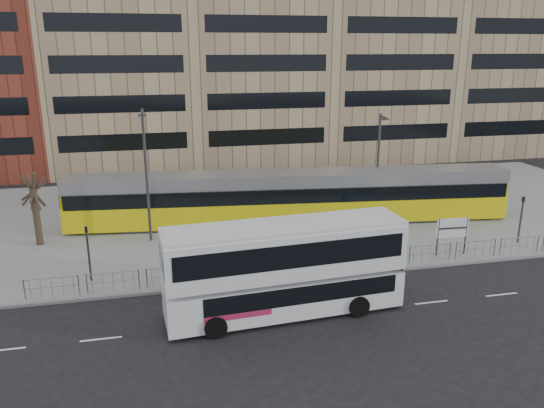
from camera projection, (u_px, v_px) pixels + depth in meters
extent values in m
plane|color=black|center=(296.00, 281.00, 29.22)|extent=(120.00, 120.00, 0.00)
cube|color=gray|center=(255.00, 214.00, 40.41)|extent=(64.00, 24.00, 0.15)
cube|color=gray|center=(296.00, 279.00, 29.24)|extent=(64.00, 0.25, 0.17)
cube|color=tan|center=(122.00, 60.00, 55.76)|extent=(14.00, 16.00, 22.00)
cube|color=tan|center=(252.00, 50.00, 58.39)|extent=(14.00, 16.00, 24.00)
cube|color=tan|center=(370.00, 63.00, 61.75)|extent=(14.00, 16.00, 21.00)
cube|color=tan|center=(479.00, 54.00, 64.38)|extent=(14.00, 16.00, 23.00)
cylinder|color=gray|center=(328.00, 254.00, 29.76)|extent=(32.00, 0.05, 0.05)
cylinder|color=gray|center=(328.00, 262.00, 29.90)|extent=(32.00, 0.04, 0.04)
cylinder|color=gray|center=(24.00, 289.00, 26.56)|extent=(0.07, 0.07, 1.10)
cube|color=white|center=(337.00, 313.00, 25.68)|extent=(62.00, 0.12, 0.01)
cube|color=silver|center=(285.00, 292.00, 25.38)|extent=(11.51, 3.40, 1.75)
cube|color=silver|center=(285.00, 250.00, 24.76)|extent=(11.51, 3.40, 2.17)
cube|color=silver|center=(285.00, 227.00, 24.43)|extent=(11.50, 3.29, 0.31)
cube|color=black|center=(295.00, 283.00, 25.40)|extent=(9.45, 3.30, 0.88)
cube|color=black|center=(285.00, 246.00, 24.70)|extent=(10.89, 3.40, 1.14)
cube|color=#AB224B|center=(232.00, 301.00, 24.69)|extent=(3.27, 2.87, 0.52)
cylinder|color=black|center=(359.00, 306.00, 25.23)|extent=(1.05, 0.38, 1.03)
cylinder|color=black|center=(337.00, 284.00, 27.65)|extent=(1.05, 0.38, 1.03)
cylinder|color=black|center=(216.00, 327.00, 23.35)|extent=(1.05, 0.38, 1.03)
cylinder|color=black|center=(206.00, 301.00, 25.77)|extent=(1.05, 0.38, 1.03)
cube|color=yellow|center=(291.00, 208.00, 38.24)|extent=(31.49, 6.31, 1.79)
cube|color=black|center=(291.00, 191.00, 37.89)|extent=(31.05, 6.30, 1.01)
cube|color=#A2A2A7|center=(291.00, 178.00, 37.61)|extent=(31.46, 6.08, 0.90)
cube|color=yellow|center=(489.00, 192.00, 39.64)|extent=(1.61, 2.65, 2.91)
cube|color=yellow|center=(75.00, 205.00, 36.42)|extent=(1.61, 2.65, 2.91)
cylinder|color=#2D2D30|center=(291.00, 196.00, 38.00)|extent=(2.94, 2.94, 3.36)
cube|color=#2D2D30|center=(424.00, 213.00, 39.55)|extent=(3.64, 3.16, 0.56)
cube|color=#2D2D30|center=(150.00, 223.00, 37.38)|extent=(3.64, 3.16, 0.56)
cylinder|color=#2D2D30|center=(438.00, 237.00, 32.01)|extent=(0.10, 0.10, 2.32)
cylinder|color=#2D2D30|center=(466.00, 236.00, 32.29)|extent=(0.10, 0.10, 2.32)
cube|color=white|center=(453.00, 228.00, 31.99)|extent=(2.02, 0.20, 1.21)
cylinder|color=#2D2D30|center=(396.00, 250.00, 31.89)|extent=(0.06, 0.06, 0.89)
cube|color=#0DAAC8|center=(396.00, 242.00, 31.73)|extent=(0.84, 0.43, 1.34)
cube|color=white|center=(396.00, 242.00, 31.69)|extent=(0.51, 0.24, 0.56)
imported|color=black|center=(369.00, 230.00, 34.05)|extent=(0.57, 0.73, 1.77)
cylinder|color=#2D2D30|center=(89.00, 255.00, 28.47)|extent=(0.12, 0.12, 3.00)
imported|color=#2D2D30|center=(87.00, 235.00, 28.16)|extent=(0.21, 0.23, 1.00)
cylinder|color=#2D2D30|center=(521.00, 221.00, 34.01)|extent=(0.12, 0.12, 3.00)
imported|color=#2D2D30|center=(523.00, 204.00, 33.69)|extent=(0.17, 0.20, 1.00)
cylinder|color=#2D2D30|center=(147.00, 177.00, 33.61)|extent=(0.18, 0.18, 8.58)
cylinder|color=#2D2D30|center=(142.00, 113.00, 32.06)|extent=(0.14, 0.90, 0.14)
cube|color=#2D2D30|center=(142.00, 115.00, 31.67)|extent=(0.45, 0.20, 0.12)
cylinder|color=#2D2D30|center=(378.00, 165.00, 39.00)|extent=(0.18, 0.18, 7.62)
cylinder|color=#2D2D30|center=(383.00, 117.00, 37.59)|extent=(0.14, 0.90, 0.14)
cube|color=#2D2D30|center=(385.00, 119.00, 37.20)|extent=(0.45, 0.20, 0.12)
cylinder|color=#31241B|center=(37.00, 217.00, 33.62)|extent=(0.44, 0.44, 3.72)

